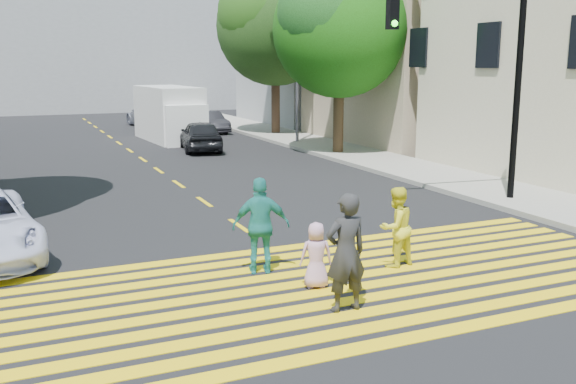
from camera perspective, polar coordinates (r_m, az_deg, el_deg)
ground at (r=10.58m, az=6.64°, el=-10.44°), size 120.00×120.00×0.00m
sidewalk_right at (r=27.34m, az=6.26°, el=3.25°), size 3.00×60.00×0.15m
crosswalk at (r=11.62m, az=3.45°, el=-8.31°), size 13.40×5.30×0.01m
lane_line at (r=31.60m, az=-14.36°, el=3.93°), size 0.12×34.40×0.01m
building_right_tan at (r=33.99m, az=12.78°, el=12.96°), size 10.00×10.00×10.00m
building_right_grey at (r=43.36m, az=3.95°, el=12.81°), size 10.00×10.00×10.00m
backdrop_block at (r=56.71m, az=-19.06°, el=12.91°), size 30.00×8.00×12.00m
tree_right_near at (r=27.77m, az=4.70°, el=14.80°), size 7.12×6.99×8.25m
tree_right_far at (r=35.51m, az=-1.05°, el=15.05°), size 7.69×7.45×9.15m
pedestrian_man at (r=10.25m, az=5.16°, el=-5.39°), size 0.71×0.47×1.94m
pedestrian_woman at (r=12.65m, az=9.57°, el=-3.09°), size 0.87×0.73×1.58m
pedestrian_child at (r=11.37m, az=2.52°, el=-5.63°), size 0.66×0.52×1.19m
pedestrian_extra at (r=12.06m, az=-2.41°, el=-3.02°), size 1.16×0.74×1.84m
dark_car_near at (r=29.38m, az=-7.78°, el=5.01°), size 2.27×4.30×1.39m
silver_car at (r=41.07m, az=-12.13°, el=6.71°), size 2.45×5.20×1.46m
dark_car_parked at (r=37.07m, az=-6.99°, el=6.19°), size 1.48×3.74×1.21m
white_van at (r=33.35m, az=-10.39°, el=6.72°), size 2.55×5.93×2.74m
traffic_signal at (r=18.37m, az=17.01°, el=11.00°), size 4.15×0.72×6.10m
street_lamp at (r=31.26m, az=0.54°, el=12.85°), size 1.86×0.35×8.20m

